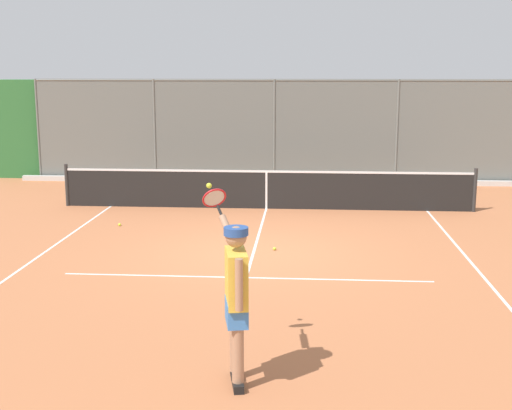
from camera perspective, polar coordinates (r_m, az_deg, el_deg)
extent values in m
plane|color=#B76B42|center=(12.88, -0.22, -4.04)|extent=(60.00, 60.00, 0.00)
cube|color=white|center=(11.38, -0.83, -6.10)|extent=(6.17, 0.05, 0.01)
cube|color=white|center=(12.21, 18.29, -5.46)|extent=(0.05, 10.49, 0.01)
cube|color=white|center=(12.82, -18.57, -4.70)|extent=(0.05, 10.49, 0.01)
cube|color=white|center=(14.15, 0.19, -2.62)|extent=(0.05, 5.77, 0.01)
cylinder|color=slate|center=(20.92, 11.73, 6.00)|extent=(0.07, 0.07, 3.13)
cylinder|color=slate|center=(20.77, 1.55, 6.19)|extent=(0.07, 0.07, 3.13)
cylinder|color=slate|center=(21.26, -8.48, 6.19)|extent=(0.07, 0.07, 3.13)
cylinder|color=slate|center=(22.36, -17.78, 6.02)|extent=(0.07, 0.07, 3.13)
cylinder|color=slate|center=(20.69, 1.57, 10.40)|extent=(14.73, 0.05, 0.05)
cube|color=slate|center=(20.77, 1.55, 6.19)|extent=(14.73, 0.02, 3.13)
cube|color=#2D6B33|center=(21.42, 1.63, 6.29)|extent=(17.73, 0.90, 3.10)
cube|color=silver|center=(20.78, 1.50, 2.05)|extent=(15.73, 0.18, 0.15)
cylinder|color=#2D2D2D|center=(17.33, 17.86, 1.20)|extent=(0.09, 0.09, 1.07)
cylinder|color=#2D2D2D|center=(17.88, -15.56, 1.63)|extent=(0.09, 0.09, 1.07)
cube|color=black|center=(16.88, 0.88, 1.21)|extent=(10.06, 0.02, 0.91)
cube|color=white|center=(16.80, 0.88, 2.82)|extent=(10.06, 0.04, 0.05)
cube|color=white|center=(16.88, 0.88, 1.21)|extent=(0.05, 0.04, 0.91)
cube|color=black|center=(7.61, -1.51, -14.88)|extent=(0.16, 0.28, 0.09)
cylinder|color=#A87A5B|center=(7.42, -1.53, -11.71)|extent=(0.13, 0.13, 0.83)
cube|color=black|center=(7.86, -1.71, -13.99)|extent=(0.16, 0.28, 0.09)
cylinder|color=#A87A5B|center=(7.67, -1.73, -10.90)|extent=(0.13, 0.13, 0.83)
cube|color=#3D7AC6|center=(7.42, -1.65, -8.93)|extent=(0.30, 0.47, 0.26)
cube|color=gold|center=(7.30, -1.66, -6.14)|extent=(0.30, 0.54, 0.60)
cylinder|color=#A87A5B|center=(7.00, -1.43, -6.70)|extent=(0.08, 0.08, 0.55)
cylinder|color=#A87A5B|center=(7.64, -2.38, -2.12)|extent=(0.26, 0.39, 0.30)
sphere|color=#A87A5B|center=(7.18, -1.68, -2.69)|extent=(0.23, 0.23, 0.23)
cylinder|color=#284C93|center=(7.17, -1.69, -2.20)|extent=(0.31, 0.31, 0.09)
cube|color=#284C93|center=(7.30, -1.77, -2.24)|extent=(0.23, 0.24, 0.02)
cylinder|color=black|center=(7.84, -3.04, -0.54)|extent=(0.11, 0.16, 0.13)
torus|color=red|center=(7.99, -3.52, 0.59)|extent=(0.35, 0.30, 0.26)
cylinder|color=silver|center=(7.99, -3.52, 0.59)|extent=(0.29, 0.24, 0.21)
sphere|color=#CCDB33|center=(8.13, -3.95, 1.63)|extent=(0.07, 0.07, 0.07)
sphere|color=#CCDB33|center=(15.36, -11.36, -1.62)|extent=(0.07, 0.07, 0.07)
sphere|color=#C1D138|center=(13.06, 1.57, -3.67)|extent=(0.07, 0.07, 0.07)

